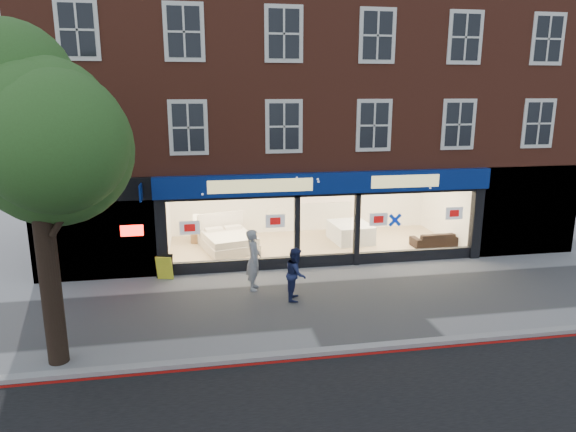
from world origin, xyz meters
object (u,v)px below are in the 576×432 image
object	(u,v)px
a_board	(165,267)
pedestrian_grey	(254,260)
mattress_stack	(350,232)
pedestrian_blue	(296,274)
sofa	(435,239)
display_bed	(228,241)

from	to	relation	value
a_board	pedestrian_grey	distance (m)	3.09
mattress_stack	pedestrian_blue	distance (m)	6.10
pedestrian_blue	a_board	bearing A→B (deg)	73.18
sofa	pedestrian_grey	distance (m)	7.91
a_board	pedestrian_grey	world-z (taller)	pedestrian_grey
pedestrian_grey	a_board	bearing A→B (deg)	77.00
display_bed	pedestrian_blue	distance (m)	5.16
mattress_stack	a_board	xyz separation A→B (m)	(-7.04, -2.86, -0.05)
sofa	pedestrian_blue	bearing A→B (deg)	30.08
sofa	a_board	bearing A→B (deg)	6.74
mattress_stack	pedestrian_blue	bearing A→B (deg)	-121.69
a_board	sofa	bearing A→B (deg)	24.47
mattress_stack	sofa	distance (m)	3.24
display_bed	pedestrian_blue	size ratio (longest dim) A/B	1.63
mattress_stack	sofa	bearing A→B (deg)	-22.02
mattress_stack	a_board	world-z (taller)	mattress_stack
a_board	pedestrian_blue	distance (m)	4.51
a_board	pedestrian_blue	xyz separation A→B (m)	(3.84, -2.33, 0.37)
mattress_stack	sofa	size ratio (longest dim) A/B	1.06
pedestrian_grey	pedestrian_blue	distance (m)	1.50
a_board	pedestrian_grey	xyz separation A→B (m)	(2.74, -1.32, 0.53)
display_bed	a_board	xyz separation A→B (m)	(-2.20, -2.55, -0.04)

